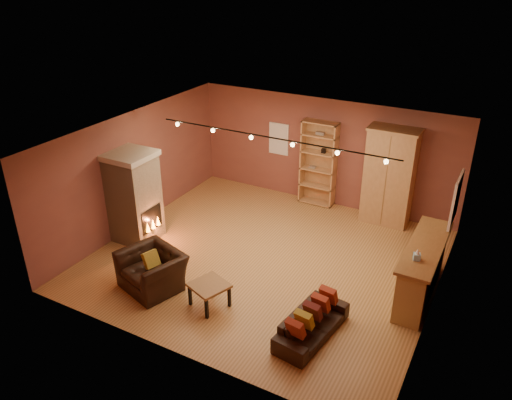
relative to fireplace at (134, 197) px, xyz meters
The scene contains 16 objects.
floor 3.28m from the fireplace, 11.16° to the left, with size 7.00×7.00×0.00m, color #A4703A.
ceiling 3.55m from the fireplace, 11.16° to the left, with size 7.00×7.00×0.00m, color brown.
back_wall 4.92m from the fireplace, 51.69° to the left, with size 7.00×0.02×2.80m, color brown.
left_wall 0.83m from the fireplace, 127.41° to the left, with size 0.02×6.50×2.80m, color brown.
right_wall 6.58m from the fireplace, ahead, with size 0.02×6.50×2.80m, color brown.
fireplace is the anchor object (origin of this frame).
back_window 4.24m from the fireplace, 65.55° to the left, with size 0.56×0.04×0.86m, color white.
bookcase 4.77m from the fireplace, 51.54° to the left, with size 0.92×0.36×2.25m.
armoire 5.99m from the fireplace, 36.25° to the left, with size 1.19×0.67×2.41m.
bar_counter 6.33m from the fireplace, ahead, with size 0.62×2.33×1.12m.
tissue_box 6.20m from the fireplace, ahead, with size 0.14×0.14×0.21m.
right_window 6.84m from the fireplace, 17.08° to the left, with size 0.05×0.90×1.00m, color white.
loveseat 5.06m from the fireplace, 13.65° to the right, with size 0.69×1.67×0.71m.
armchair 2.13m from the fireplace, 41.51° to the right, with size 1.35×1.08×1.03m.
coffee_table 3.22m from the fireplace, 24.94° to the right, with size 0.81×0.81×0.48m.
track_rail 3.54m from the fireplace, 14.74° to the left, with size 5.20×0.09×0.13m.
Camera 1 is at (4.21, -8.19, 5.96)m, focal length 35.00 mm.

